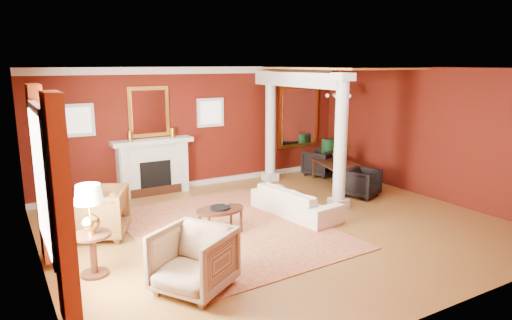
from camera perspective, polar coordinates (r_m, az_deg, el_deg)
ground at (r=8.62m, az=2.83°, el=-8.27°), size 8.00×8.00×0.00m
room_shell at (r=8.14m, az=2.97°, el=5.17°), size 8.04×7.04×2.92m
fireplace at (r=10.80m, az=-12.72°, el=-0.80°), size 1.85×0.42×1.29m
overmantel_mirror at (r=10.73m, az=-13.26°, el=5.89°), size 0.95×0.07×1.15m
flank_window_left at (r=10.41m, az=-21.44°, el=4.64°), size 0.70×0.07×0.70m
flank_window_right at (r=11.31m, az=-5.70°, el=5.93°), size 0.70×0.07×0.70m
left_window at (r=6.37m, az=-24.47°, el=-3.28°), size 0.21×2.55×2.60m
column_front at (r=9.49m, az=10.55°, el=2.35°), size 0.36×0.36×2.80m
column_back at (r=11.63m, az=1.82°, el=4.30°), size 0.36×0.36×2.80m
header_beam at (r=10.62m, az=5.07°, el=9.99°), size 0.30×3.20×0.32m
amber_ceiling at (r=11.21m, az=10.44°, el=11.22°), size 2.30×3.40×0.04m
dining_mirror at (r=12.66m, az=5.34°, el=5.44°), size 1.30×0.07×1.70m
chandelier at (r=11.30m, az=10.35°, el=8.07°), size 0.60×0.62×0.75m
crown_trim at (r=11.14m, az=-6.99°, el=11.07°), size 8.00×0.08×0.16m
base_trim at (r=11.52m, az=-6.65°, el=-2.79°), size 8.00×0.08×0.12m
rug at (r=8.49m, az=-3.42°, el=-8.53°), size 3.47×4.51×0.02m
sofa at (r=9.13m, az=4.97°, el=-4.62°), size 0.83×2.00×0.76m
armchair_leopard at (r=8.40m, az=-19.28°, el=-6.00°), size 1.19×1.22×0.97m
armchair_stripe at (r=6.21m, az=-7.84°, el=-11.97°), size 1.22×1.23×0.94m
coffee_table at (r=8.18m, az=-4.49°, el=-6.38°), size 0.90×0.90×0.45m
coffee_book at (r=8.22m, az=-4.47°, el=-5.16°), size 0.16×0.04×0.22m
side_table at (r=6.83m, az=-19.99°, el=-6.62°), size 0.54×0.54×1.35m
dining_table at (r=11.63m, az=10.30°, el=-0.88°), size 0.92×1.63×0.86m
dining_chair_near at (r=10.63m, az=13.12°, el=-2.65°), size 0.87×0.84×0.71m
dining_chair_far at (r=12.43m, az=8.01°, el=-0.19°), size 0.94×0.92×0.77m
green_urn at (r=12.75m, az=8.96°, el=0.07°), size 0.40×0.40×0.97m
potted_plant at (r=11.44m, az=10.49°, el=2.26°), size 0.54×0.59×0.46m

